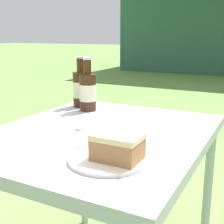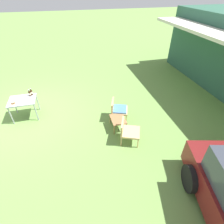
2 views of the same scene
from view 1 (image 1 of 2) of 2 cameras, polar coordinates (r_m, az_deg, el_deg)
The scene contains 6 objects.
patio_table at distance 1.18m, azimuth -2.27°, elevation -6.78°, with size 0.75×0.89×0.73m.
cake_on_plate at distance 0.87m, azimuth 0.41°, elevation -7.15°, with size 0.23×0.23×0.08m.
cola_bottle_near at distance 1.45m, azimuth -4.44°, elevation 3.86°, with size 0.08×0.08×0.25m.
cola_bottle_far at distance 1.53m, azimuth -5.74°, elevation 4.40°, with size 0.08×0.08×0.25m.
fork at distance 0.92m, azimuth -3.07°, elevation -7.90°, with size 0.17×0.07×0.01m.
loose_bottle_cap at distance 1.17m, azimuth -6.03°, elevation -3.02°, with size 0.03×0.03×0.01m.
Camera 1 is at (0.55, -0.95, 1.07)m, focal length 50.00 mm.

